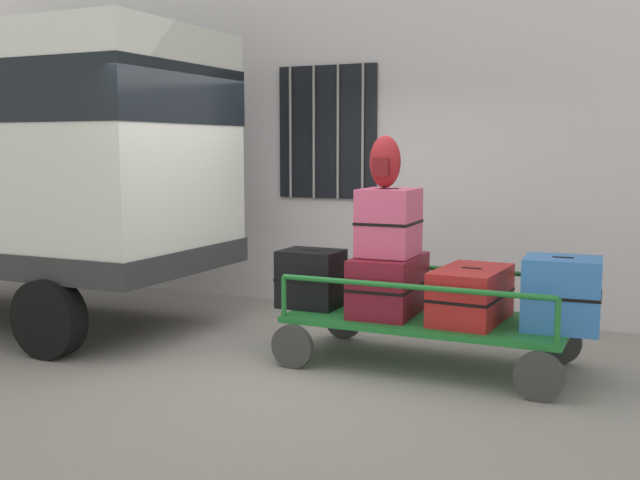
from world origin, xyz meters
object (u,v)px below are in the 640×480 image
object	(u,v)px
suitcase_midleft_middle	(389,222)
backpack	(385,162)
van	(4,150)
suitcase_midleft_bottom	(388,285)
suitcase_midright_bottom	(562,294)
suitcase_left_bottom	(311,278)
suitcase_center_bottom	(471,295)
luggage_cart	(428,325)

from	to	relation	value
suitcase_midleft_middle	backpack	distance (m)	0.51
van	suitcase_midleft_middle	xyz separation A→B (m)	(4.19, 0.19, -0.60)
suitcase_midleft_bottom	suitcase_midright_bottom	world-z (taller)	suitcase_midright_bottom
van	suitcase_midleft_middle	size ratio (longest dim) A/B	8.09
suitcase_left_bottom	suitcase_midright_bottom	bearing A→B (deg)	1.15
suitcase_center_bottom	suitcase_midleft_middle	bearing A→B (deg)	-178.80
suitcase_midleft_bottom	backpack	bearing A→B (deg)	-169.45
suitcase_midright_bottom	backpack	xyz separation A→B (m)	(-1.47, -0.01, 1.01)
van	suitcase_center_bottom	size ratio (longest dim) A/B	5.23
suitcase_midleft_middle	suitcase_center_bottom	world-z (taller)	suitcase_midleft_middle
van	suitcase_midright_bottom	world-z (taller)	van
van	suitcase_left_bottom	xyz separation A→B (m)	(3.48, 0.15, -1.13)
luggage_cart	suitcase_midleft_bottom	world-z (taller)	suitcase_midleft_bottom
suitcase_center_bottom	backpack	world-z (taller)	backpack
suitcase_left_bottom	suitcase_midleft_middle	size ratio (longest dim) A/B	0.93
luggage_cart	suitcase_center_bottom	size ratio (longest dim) A/B	2.67
van	backpack	bearing A→B (deg)	2.58
suitcase_center_bottom	suitcase_midright_bottom	distance (m)	0.72
suitcase_center_bottom	van	bearing A→B (deg)	-177.65
luggage_cart	suitcase_midleft_bottom	distance (m)	0.48
suitcase_left_bottom	suitcase_midleft_bottom	world-z (taller)	suitcase_left_bottom
suitcase_left_bottom	backpack	bearing A→B (deg)	2.97
suitcase_center_bottom	suitcase_midright_bottom	xyz separation A→B (m)	(0.71, -0.01, 0.07)
suitcase_midleft_middle	suitcase_midright_bottom	distance (m)	1.51
luggage_cart	suitcase_midleft_middle	distance (m)	0.93
suitcase_midleft_middle	backpack	world-z (taller)	backpack
van	suitcase_midleft_middle	distance (m)	4.24
suitcase_left_bottom	suitcase_center_bottom	bearing A→B (deg)	1.97
suitcase_midleft_bottom	suitcase_left_bottom	bearing A→B (deg)	-176.58
suitcase_midleft_bottom	suitcase_midleft_middle	size ratio (longest dim) A/B	1.50
van	suitcase_midright_bottom	size ratio (longest dim) A/B	7.47
suitcase_midleft_middle	van	bearing A→B (deg)	-177.45
luggage_cart	suitcase_left_bottom	distance (m)	1.12
suitcase_midleft_bottom	suitcase_center_bottom	size ratio (longest dim) A/B	0.97
suitcase_midright_bottom	suitcase_midleft_bottom	bearing A→B (deg)	-179.98
suitcase_midright_bottom	van	bearing A→B (deg)	-178.01
luggage_cart	suitcase_center_bottom	world-z (taller)	suitcase_center_bottom
suitcase_left_bottom	backpack	xyz separation A→B (m)	(0.67, 0.03, 1.04)
van	suitcase_midleft_bottom	xyz separation A→B (m)	(4.19, 0.19, -1.13)
backpack	suitcase_midleft_bottom	bearing A→B (deg)	10.55
suitcase_midright_bottom	suitcase_center_bottom	bearing A→B (deg)	179.50
luggage_cart	suitcase_midright_bottom	world-z (taller)	suitcase_midright_bottom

